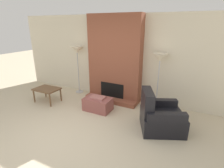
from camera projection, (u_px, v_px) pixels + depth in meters
ground_plane at (64, 141)px, 3.65m from camera, size 24.00×24.00×0.00m
wall_back at (118, 58)px, 5.47m from camera, size 7.54×0.06×2.60m
fireplace at (114, 61)px, 5.30m from camera, size 1.67×0.63×2.60m
ottoman at (98, 104)px, 4.90m from camera, size 0.75×0.49×0.41m
armchair at (159, 118)px, 3.98m from camera, size 1.18×1.14×0.94m
side_table at (47, 90)px, 5.36m from camera, size 0.74×0.53×0.44m
floor_lamp_left at (77, 52)px, 5.82m from camera, size 0.40×0.40×1.61m
floor_lamp_right at (160, 60)px, 4.67m from camera, size 0.40×0.40×1.58m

